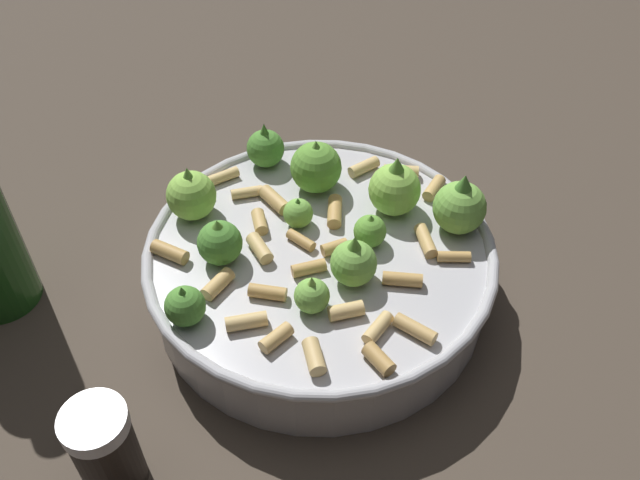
{
  "coord_description": "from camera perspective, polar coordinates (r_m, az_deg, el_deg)",
  "views": [
    {
      "loc": [
        -0.38,
        -0.13,
        0.47
      ],
      "look_at": [
        0.0,
        0.0,
        0.07
      ],
      "focal_mm": 38.35,
      "sensor_mm": 36.0,
      "label": 1
    }
  ],
  "objects": [
    {
      "name": "cooking_pan",
      "position": [
        0.59,
        0.01,
        -1.74
      ],
      "size": [
        0.3,
        0.3,
        0.11
      ],
      "color": "#B7B7BC",
      "rests_on": "ground"
    },
    {
      "name": "ground_plane",
      "position": [
        0.62,
        -0.0,
        -4.35
      ],
      "size": [
        2.4,
        2.4,
        0.0
      ],
      "primitive_type": "plane",
      "color": "#42382D"
    },
    {
      "name": "pepper_shaker",
      "position": [
        0.51,
        -17.45,
        -16.33
      ],
      "size": [
        0.05,
        0.05,
        0.08
      ],
      "color": "black",
      "rests_on": "ground"
    }
  ]
}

